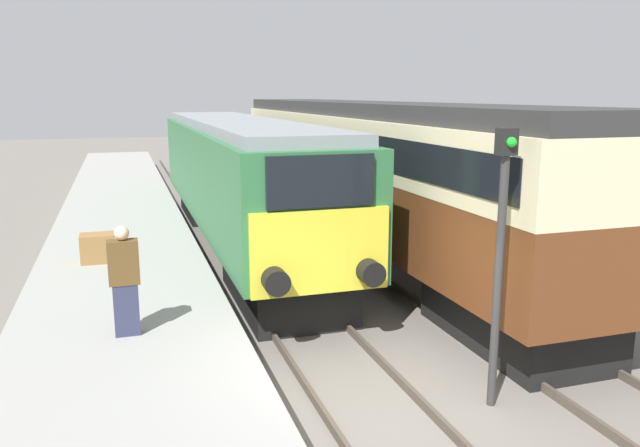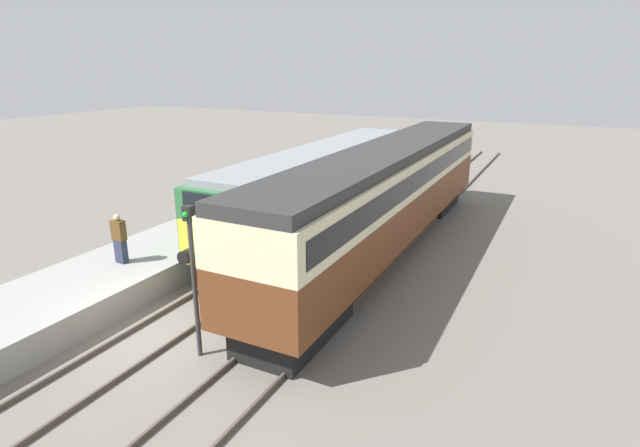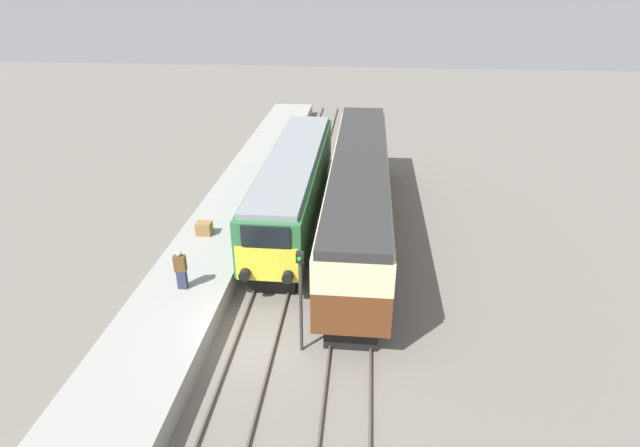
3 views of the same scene
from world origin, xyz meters
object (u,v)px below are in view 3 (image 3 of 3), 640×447
at_px(locomotive, 294,183).
at_px(person_on_platform, 181,270).
at_px(passenger_carriage, 359,187).
at_px(signal_post, 301,294).
at_px(luggage_crate, 204,228).

bearing_deg(locomotive, person_on_platform, -111.25).
xyz_separation_m(passenger_carriage, signal_post, (-1.70, -9.11, -0.18)).
height_order(person_on_platform, luggage_crate, person_on_platform).
distance_m(locomotive, signal_post, 10.57).
relative_size(locomotive, signal_post, 3.99).
distance_m(person_on_platform, signal_post, 5.41).
distance_m(passenger_carriage, luggage_crate, 7.71).
bearing_deg(signal_post, locomotive, 99.26).
height_order(passenger_carriage, luggage_crate, passenger_carriage).
bearing_deg(person_on_platform, signal_post, -23.24).
relative_size(locomotive, person_on_platform, 9.55).
xyz_separation_m(signal_post, luggage_crate, (-5.46, 6.61, -1.17)).
bearing_deg(passenger_carriage, signal_post, -100.57).
height_order(person_on_platform, signal_post, signal_post).
height_order(passenger_carriage, signal_post, passenger_carriage).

